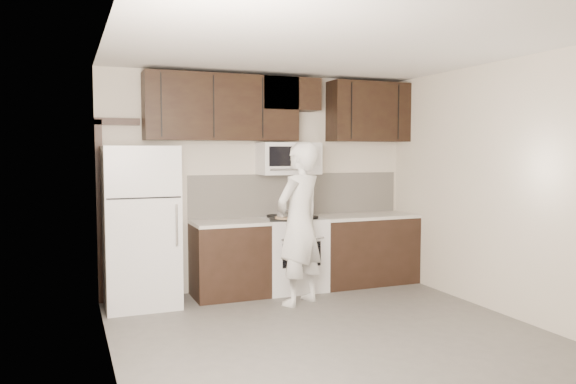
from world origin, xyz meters
TOP-DOWN VIEW (x-y plane):
  - floor at (0.00, 0.00)m, footprint 4.50×4.50m
  - back_wall at (0.00, 2.25)m, footprint 4.00×0.00m
  - ceiling at (0.00, 0.00)m, footprint 4.50×4.50m
  - counter_run at (0.60, 1.94)m, footprint 2.95×0.64m
  - stove at (0.30, 1.94)m, footprint 0.76×0.66m
  - backsplash at (0.50, 2.24)m, footprint 2.90×0.02m
  - upper_cabinets at (0.21, 2.08)m, footprint 3.48×0.35m
  - microwave at (0.30, 2.06)m, footprint 0.76×0.42m
  - refrigerator at (-1.55, 1.89)m, footprint 0.80×0.76m
  - door_trim at (-1.92, 2.21)m, footprint 0.50×0.08m
  - saucepan at (0.12, 1.79)m, footprint 0.26×0.15m
  - baking_tray at (0.15, 1.76)m, footprint 0.47×0.41m
  - pizza at (0.15, 1.76)m, footprint 0.34×0.34m
  - person at (0.13, 1.32)m, footprint 0.80×0.71m

SIDE VIEW (x-z plane):
  - floor at x=0.00m, z-range 0.00..0.00m
  - counter_run at x=0.60m, z-range 0.00..0.91m
  - stove at x=0.30m, z-range -0.01..0.93m
  - refrigerator at x=-1.55m, z-range 0.00..1.80m
  - baking_tray at x=0.15m, z-range 0.91..0.93m
  - person at x=0.13m, z-range 0.00..1.85m
  - pizza at x=0.15m, z-range 0.93..0.95m
  - saucepan at x=0.12m, z-range 0.90..1.04m
  - backsplash at x=0.50m, z-range 0.91..1.45m
  - door_trim at x=-1.92m, z-range 0.19..2.31m
  - back_wall at x=0.00m, z-range -0.65..3.35m
  - microwave at x=0.30m, z-range 1.45..1.85m
  - upper_cabinets at x=0.21m, z-range 1.89..2.67m
  - ceiling at x=0.00m, z-range 2.70..2.70m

